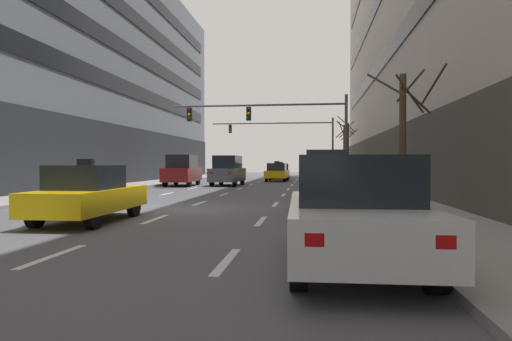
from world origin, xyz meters
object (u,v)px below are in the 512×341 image
object	(u,v)px
taxi_driving_3	(277,172)
traffic_signal_0	(279,121)
pedestrian_1	(379,174)
traffic_signal_1	(291,135)
street_tree_2	(404,133)
pedestrian_0	(377,174)
taxi_driving_2	(88,194)
car_driving_4	(228,171)
street_tree_1	(345,152)
car_parked_0	(353,212)
car_parked_1	(332,191)
car_driving_0	(182,170)
street_tree_0	(348,149)
car_parked_2	(326,175)
taxi_driving_1	(281,171)

from	to	relation	value
taxi_driving_3	traffic_signal_0	bearing A→B (deg)	-85.00
taxi_driving_3	pedestrian_1	xyz separation A→B (m)	(6.14, -17.82, 0.31)
taxi_driving_3	traffic_signal_1	bearing A→B (deg)	75.40
street_tree_2	pedestrian_0	world-z (taller)	street_tree_2
taxi_driving_2	car_driving_4	distance (m)	19.44
taxi_driving_2	street_tree_1	xyz separation A→B (m)	(9.06, 27.19, 1.86)
street_tree_1	car_parked_0	bearing A→B (deg)	-94.19
street_tree_1	car_parked_1	bearing A→B (deg)	-95.25
taxi_driving_2	traffic_signal_1	distance (m)	31.85
car_driving_0	street_tree_1	size ratio (longest dim) A/B	0.84
car_driving_4	traffic_signal_0	world-z (taller)	traffic_signal_0
traffic_signal_0	street_tree_0	xyz separation A→B (m)	(4.89, 8.98, -1.44)
taxi_driving_3	pedestrian_0	world-z (taller)	taxi_driving_3
car_driving_0	taxi_driving_3	world-z (taller)	car_driving_0
taxi_driving_3	car_parked_1	bearing A→B (deg)	-81.70
traffic_signal_0	car_driving_4	bearing A→B (deg)	133.85
street_tree_0	pedestrian_0	bearing A→B (deg)	-85.90
car_parked_2	pedestrian_0	distance (m)	6.32
car_parked_2	car_parked_0	bearing A→B (deg)	-89.99
car_driving_0	street_tree_2	world-z (taller)	street_tree_2
pedestrian_0	taxi_driving_1	bearing A→B (deg)	109.13
car_driving_0	taxi_driving_2	xyz separation A→B (m)	(3.02, -18.64, -0.33)
traffic_signal_1	car_driving_0	bearing A→B (deg)	-119.48
pedestrian_1	taxi_driving_1	bearing A→B (deg)	104.64
car_parked_2	traffic_signal_0	distance (m)	8.25
car_parked_0	traffic_signal_0	bearing A→B (deg)	97.63
taxi_driving_2	car_parked_1	distance (m)	7.07
street_tree_0	traffic_signal_1	bearing A→B (deg)	124.20
taxi_driving_1	car_driving_4	world-z (taller)	car_driving_4
pedestrian_0	street_tree_0	bearing A→B (deg)	94.10
taxi_driving_1	street_tree_0	xyz separation A→B (m)	(5.98, -8.82, 1.98)
taxi_driving_3	street_tree_0	distance (m)	6.90
car_parked_1	traffic_signal_0	world-z (taller)	traffic_signal_0
car_parked_0	car_parked_2	world-z (taller)	car_parked_2
street_tree_2	pedestrian_0	bearing A→B (deg)	86.17
car_parked_2	traffic_signal_1	world-z (taller)	traffic_signal_1
car_parked_2	street_tree_2	size ratio (longest dim) A/B	1.00
car_driving_0	street_tree_0	world-z (taller)	street_tree_0
pedestrian_1	taxi_driving_2	bearing A→B (deg)	-134.60
car_driving_0	car_parked_0	xyz separation A→B (m)	(9.77, -22.91, -0.24)
taxi_driving_1	car_parked_1	world-z (taller)	taxi_driving_1
taxi_driving_2	street_tree_2	distance (m)	9.83
traffic_signal_0	traffic_signal_1	bearing A→B (deg)	89.83
car_driving_0	car_parked_1	size ratio (longest dim) A/B	1.10
traffic_signal_1	street_tree_1	distance (m)	6.65
traffic_signal_0	street_tree_0	size ratio (longest dim) A/B	2.20
car_parked_0	street_tree_0	distance (m)	28.67
taxi_driving_3	pedestrian_1	distance (m)	18.85
traffic_signal_0	street_tree_1	world-z (taller)	traffic_signal_0
street_tree_0	street_tree_2	bearing A→B (deg)	-89.82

